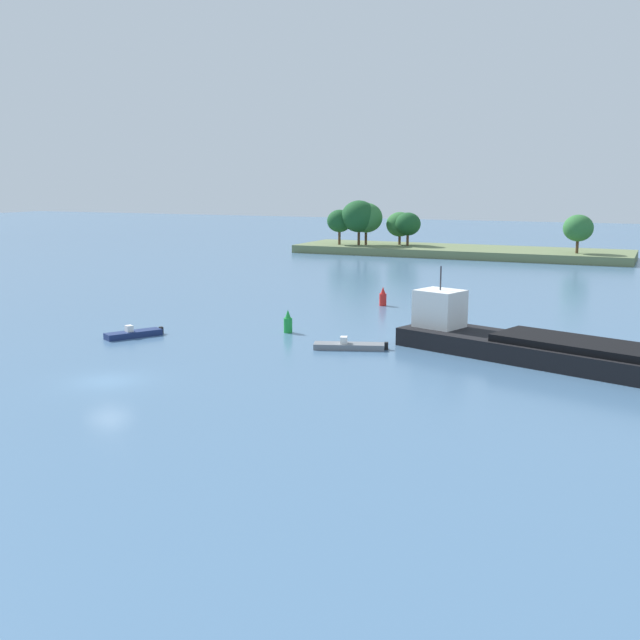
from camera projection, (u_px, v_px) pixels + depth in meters
ground_plane at (108, 381)px, 47.30m from camera, size 400.00×400.00×0.00m
treeline_island at (433, 239)px, 127.00m from camera, size 54.37×14.51×8.87m
small_motorboat at (134, 334)px, 60.48m from camera, size 3.25×4.50×0.98m
fishing_skiff at (349, 346)px, 56.22m from camera, size 5.43×2.97×0.92m
channel_buoy_red at (383, 298)px, 75.58m from camera, size 0.70×0.70×1.90m
channel_buoy_green at (288, 323)px, 62.18m from camera, size 0.70×0.70×1.90m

